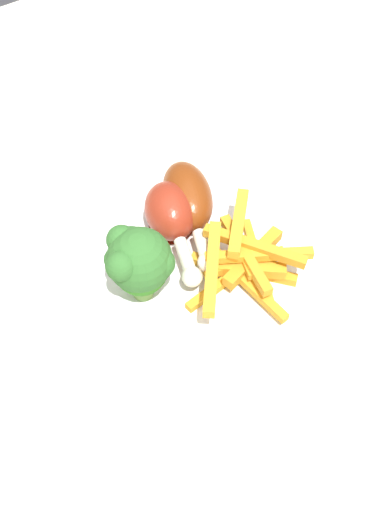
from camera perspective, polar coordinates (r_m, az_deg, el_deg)
name	(u,v)px	position (r m, az deg, el deg)	size (l,w,h in m)	color
ground_plane	(222,495)	(1.30, 2.68, -20.37)	(6.00, 6.00, 0.00)	#333338
dining_table	(244,327)	(0.71, 4.62, -6.29)	(1.11, 0.86, 0.74)	silver
dinner_plate	(192,272)	(0.62, 0.00, -1.42)	(0.25, 0.25, 0.01)	white
broccoli_floret_front	(142,269)	(0.57, -4.40, -1.13)	(0.05, 0.05, 0.06)	#76A44D
broccoli_floret_middle	(137,258)	(0.56, -4.86, -0.22)	(0.06, 0.06, 0.08)	#81A660
carrot_fries_pile	(244,261)	(0.60, 4.61, -0.43)	(0.13, 0.13, 0.05)	orange
chicken_drumstick_near	(188,199)	(0.64, -0.31, 5.04)	(0.13, 0.07, 0.05)	#521D09
chicken_drumstick_far	(172,215)	(0.62, -1.81, 3.62)	(0.12, 0.07, 0.05)	#63190F
napkin	(284,27)	(0.92, 8.17, 19.40)	(0.17, 0.14, 0.00)	white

